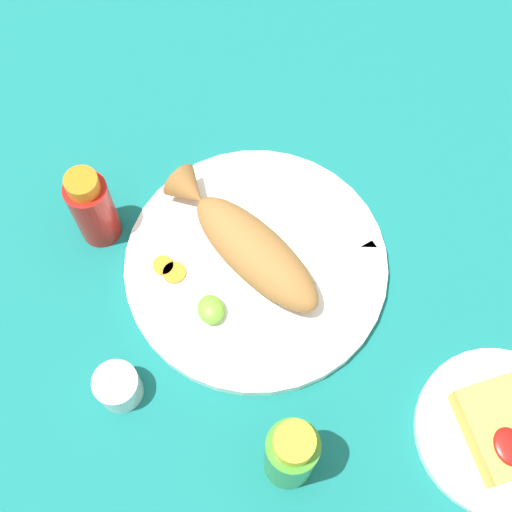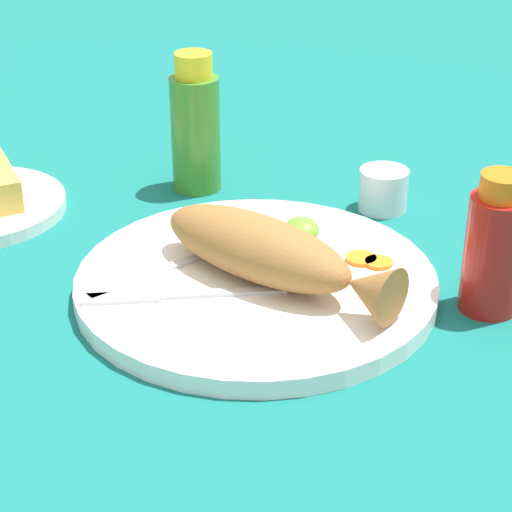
{
  "view_description": "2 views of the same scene",
  "coord_description": "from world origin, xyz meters",
  "px_view_note": "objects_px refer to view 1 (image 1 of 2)",
  "views": [
    {
      "loc": [
        0.35,
        -0.11,
        0.86
      ],
      "look_at": [
        0.0,
        0.0,
        0.04
      ],
      "focal_mm": 50.0,
      "sensor_mm": 36.0,
      "label": 1
    },
    {
      "loc": [
        -0.69,
        0.32,
        0.44
      ],
      "look_at": [
        0.0,
        0.0,
        0.04
      ],
      "focal_mm": 65.0,
      "sensor_mm": 36.0,
      "label": 2
    }
  ],
  "objects_px": {
    "fork_far": "(324,275)",
    "hot_sauce_bottle_red": "(93,208)",
    "main_plate": "(256,265)",
    "hot_sauce_bottle_green": "(291,455)",
    "salt_cup": "(119,387)",
    "fried_fish": "(247,245)",
    "side_plate_fries": "(500,431)",
    "fork_near": "(319,240)"
  },
  "relations": [
    {
      "from": "hot_sauce_bottle_red",
      "to": "main_plate",
      "type": "bearing_deg",
      "value": 57.3
    },
    {
      "from": "fried_fish",
      "to": "side_plate_fries",
      "type": "relative_size",
      "value": 1.26
    },
    {
      "from": "fried_fish",
      "to": "hot_sauce_bottle_red",
      "type": "distance_m",
      "value": 0.2
    },
    {
      "from": "main_plate",
      "to": "fork_far",
      "type": "distance_m",
      "value": 0.09
    },
    {
      "from": "fork_far",
      "to": "side_plate_fries",
      "type": "xyz_separation_m",
      "value": [
        0.25,
        0.13,
        -0.01
      ]
    },
    {
      "from": "fried_fish",
      "to": "hot_sauce_bottle_green",
      "type": "height_order",
      "value": "hot_sauce_bottle_green"
    },
    {
      "from": "fork_far",
      "to": "hot_sauce_bottle_red",
      "type": "height_order",
      "value": "hot_sauce_bottle_red"
    },
    {
      "from": "main_plate",
      "to": "hot_sauce_bottle_green",
      "type": "relative_size",
      "value": 2.11
    },
    {
      "from": "fork_far",
      "to": "hot_sauce_bottle_red",
      "type": "relative_size",
      "value": 1.39
    },
    {
      "from": "hot_sauce_bottle_red",
      "to": "salt_cup",
      "type": "distance_m",
      "value": 0.23
    },
    {
      "from": "main_plate",
      "to": "hot_sauce_bottle_green",
      "type": "distance_m",
      "value": 0.26
    },
    {
      "from": "fork_near",
      "to": "side_plate_fries",
      "type": "bearing_deg",
      "value": -48.22
    },
    {
      "from": "hot_sauce_bottle_red",
      "to": "hot_sauce_bottle_green",
      "type": "height_order",
      "value": "hot_sauce_bottle_green"
    },
    {
      "from": "fork_far",
      "to": "hot_sauce_bottle_green",
      "type": "xyz_separation_m",
      "value": [
        0.21,
        -0.12,
        0.06
      ]
    },
    {
      "from": "salt_cup",
      "to": "hot_sauce_bottle_green",
      "type": "bearing_deg",
      "value": 49.27
    },
    {
      "from": "hot_sauce_bottle_green",
      "to": "salt_cup",
      "type": "relative_size",
      "value": 2.96
    },
    {
      "from": "fried_fish",
      "to": "fork_far",
      "type": "bearing_deg",
      "value": 29.34
    },
    {
      "from": "main_plate",
      "to": "hot_sauce_bottle_green",
      "type": "bearing_deg",
      "value": -9.02
    },
    {
      "from": "fork_far",
      "to": "salt_cup",
      "type": "xyz_separation_m",
      "value": [
        0.06,
        -0.28,
        0.0
      ]
    },
    {
      "from": "fork_near",
      "to": "hot_sauce_bottle_green",
      "type": "height_order",
      "value": "hot_sauce_bottle_green"
    },
    {
      "from": "hot_sauce_bottle_red",
      "to": "hot_sauce_bottle_green",
      "type": "distance_m",
      "value": 0.39
    },
    {
      "from": "fork_near",
      "to": "fork_far",
      "type": "distance_m",
      "value": 0.05
    },
    {
      "from": "salt_cup",
      "to": "side_plate_fries",
      "type": "height_order",
      "value": "salt_cup"
    },
    {
      "from": "fried_fish",
      "to": "side_plate_fries",
      "type": "bearing_deg",
      "value": 9.12
    },
    {
      "from": "main_plate",
      "to": "hot_sauce_bottle_red",
      "type": "height_order",
      "value": "hot_sauce_bottle_red"
    },
    {
      "from": "side_plate_fries",
      "to": "fork_far",
      "type": "bearing_deg",
      "value": -151.74
    },
    {
      "from": "main_plate",
      "to": "salt_cup",
      "type": "height_order",
      "value": "salt_cup"
    },
    {
      "from": "fried_fish",
      "to": "side_plate_fries",
      "type": "distance_m",
      "value": 0.38
    },
    {
      "from": "fork_far",
      "to": "side_plate_fries",
      "type": "height_order",
      "value": "fork_far"
    },
    {
      "from": "fork_far",
      "to": "salt_cup",
      "type": "bearing_deg",
      "value": 179.43
    },
    {
      "from": "hot_sauce_bottle_red",
      "to": "side_plate_fries",
      "type": "distance_m",
      "value": 0.56
    },
    {
      "from": "hot_sauce_bottle_red",
      "to": "side_plate_fries",
      "type": "xyz_separation_m",
      "value": [
        0.4,
        0.39,
        -0.05
      ]
    },
    {
      "from": "fork_near",
      "to": "salt_cup",
      "type": "distance_m",
      "value": 0.31
    },
    {
      "from": "fork_far",
      "to": "salt_cup",
      "type": "height_order",
      "value": "salt_cup"
    },
    {
      "from": "fork_near",
      "to": "side_plate_fries",
      "type": "height_order",
      "value": "fork_near"
    },
    {
      "from": "fork_near",
      "to": "hot_sauce_bottle_red",
      "type": "bearing_deg",
      "value": 176.6
    },
    {
      "from": "hot_sauce_bottle_red",
      "to": "hot_sauce_bottle_green",
      "type": "xyz_separation_m",
      "value": [
        0.36,
        0.14,
        0.01
      ]
    },
    {
      "from": "main_plate",
      "to": "hot_sauce_bottle_red",
      "type": "bearing_deg",
      "value": -122.7
    },
    {
      "from": "main_plate",
      "to": "hot_sauce_bottle_green",
      "type": "height_order",
      "value": "hot_sauce_bottle_green"
    },
    {
      "from": "hot_sauce_bottle_green",
      "to": "side_plate_fries",
      "type": "distance_m",
      "value": 0.26
    },
    {
      "from": "salt_cup",
      "to": "hot_sauce_bottle_red",
      "type": "bearing_deg",
      "value": 173.54
    },
    {
      "from": "main_plate",
      "to": "salt_cup",
      "type": "bearing_deg",
      "value": -62.53
    }
  ]
}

